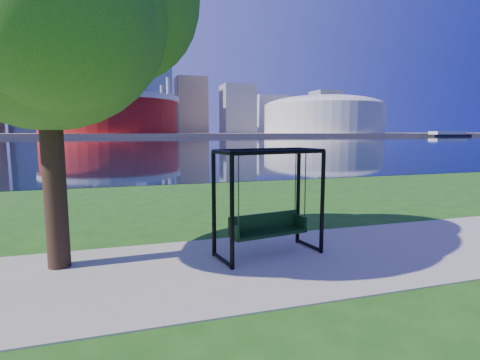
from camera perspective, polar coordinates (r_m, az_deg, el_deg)
name	(u,v)px	position (r m, az deg, el deg)	size (l,w,h in m)	color
ground	(248,257)	(8.39, 1.17, -11.67)	(900.00, 900.00, 0.00)	#1E5114
path	(255,264)	(7.94, 2.33, -12.68)	(120.00, 4.00, 0.03)	#9E937F
river	(133,142)	(109.59, -15.93, 5.60)	(900.00, 180.00, 0.02)	black
far_bank	(127,134)	(313.55, -16.83, 6.68)	(900.00, 228.00, 2.00)	#937F60
stadium	(110,113)	(242.92, -19.20, 9.62)	(83.00, 83.00, 32.00)	maroon
arena	(323,114)	(279.11, 12.56, 9.83)	(84.00, 84.00, 26.56)	beige
skyline	(120,91)	(328.61, -17.84, 12.75)	(392.00, 66.00, 96.50)	gray
swing	(268,205)	(8.25, 4.30, -3.77)	(2.45, 1.38, 2.37)	black
barge	(448,134)	(275.17, 29.11, 6.12)	(32.98, 11.21, 3.24)	black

